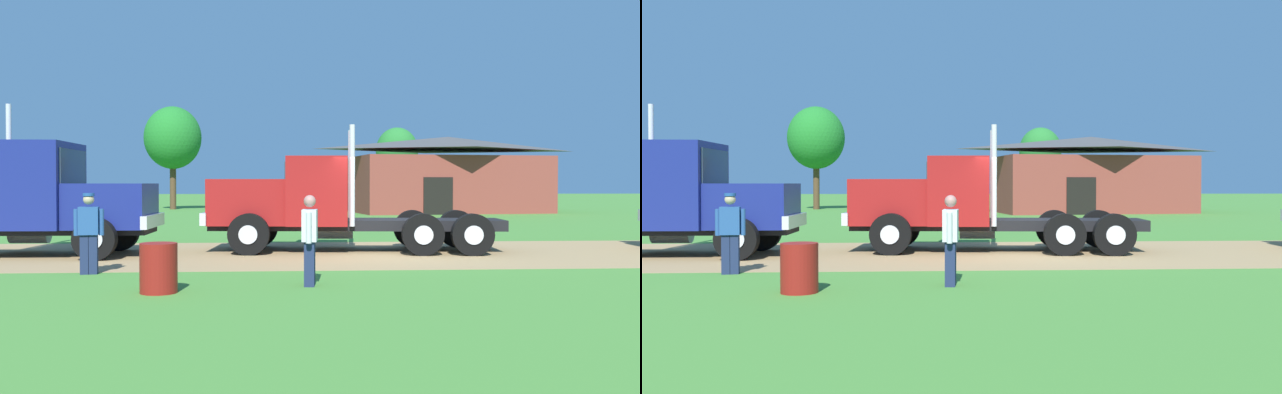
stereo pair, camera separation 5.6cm
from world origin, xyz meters
TOP-DOWN VIEW (x-y plane):
  - ground_plane at (0.00, 0.00)m, footprint 200.00×200.00m
  - dirt_track at (0.00, 0.00)m, footprint 120.00×6.61m
  - truck_foreground_white at (-1.71, 0.79)m, footprint 8.06×3.10m
  - truck_near_left at (-8.58, 0.04)m, footprint 7.59×2.75m
  - visitor_standing_near at (-6.43, -3.50)m, footprint 0.58×0.31m
  - visitor_walking_mid at (-2.07, -5.27)m, footprint 0.31×0.64m
  - steel_barrel at (-4.61, -5.86)m, footprint 0.62×0.62m
  - shed_building at (8.04, 23.94)m, footprint 13.05×7.62m
  - tree_left at (-10.16, 30.00)m, footprint 4.02×4.02m
  - tree_mid at (6.40, 32.91)m, footprint 3.24×3.24m

SIDE VIEW (x-z plane):
  - ground_plane at x=0.00m, z-range 0.00..0.00m
  - dirt_track at x=0.00m, z-range 0.00..0.01m
  - steel_barrel at x=-4.61m, z-range 0.00..0.83m
  - visitor_standing_near at x=-6.43m, z-range 0.06..1.68m
  - visitor_walking_mid at x=-2.07m, z-range 0.06..1.68m
  - truck_foreground_white at x=-1.71m, z-range -0.45..2.88m
  - truck_near_left at x=-8.58m, z-range -0.63..3.30m
  - shed_building at x=8.04m, z-range -0.09..4.70m
  - tree_mid at x=6.40m, z-range 1.24..7.38m
  - tree_left at x=-10.16m, z-range 1.40..8.69m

